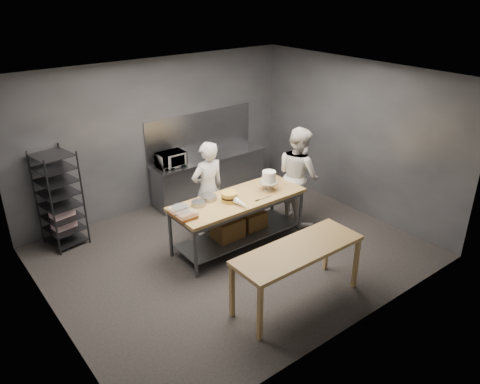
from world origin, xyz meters
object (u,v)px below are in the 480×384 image
object	(u,v)px
near_counter	(298,253)
frosted_cake_stand	(269,178)
chef_right	(298,175)
layer_cake	(229,197)
work_table	(238,215)
chef_behind	(208,189)
speed_rack	(60,200)
microwave	(171,160)

from	to	relation	value
near_counter	frosted_cake_stand	world-z (taller)	frosted_cake_stand
chef_right	layer_cake	bearing A→B (deg)	101.36
frosted_cake_stand	layer_cake	size ratio (longest dim) A/B	1.30
chef_right	frosted_cake_stand	distance (m)	0.89
work_table	chef_right	world-z (taller)	chef_right
chef_right	chef_behind	bearing A→B (deg)	79.35
chef_right	frosted_cake_stand	world-z (taller)	chef_right
speed_rack	chef_right	world-z (taller)	chef_right
speed_rack	microwave	xyz separation A→B (m)	(2.27, 0.08, 0.19)
work_table	speed_rack	size ratio (longest dim) A/B	1.37
chef_behind	chef_right	bearing A→B (deg)	160.80
work_table	speed_rack	world-z (taller)	speed_rack
work_table	microwave	bearing A→B (deg)	94.36
work_table	near_counter	bearing A→B (deg)	-99.89
microwave	near_counter	bearing A→B (deg)	-92.44
layer_cake	work_table	bearing A→B (deg)	7.83
chef_behind	chef_right	size ratio (longest dim) A/B	0.95
microwave	layer_cake	size ratio (longest dim) A/B	1.99
work_table	chef_right	distance (m)	1.52
work_table	chef_behind	bearing A→B (deg)	107.00
chef_behind	microwave	size ratio (longest dim) A/B	3.31
chef_right	layer_cake	world-z (taller)	chef_right
frosted_cake_stand	near_counter	bearing A→B (deg)	-118.56
near_counter	layer_cake	bearing A→B (deg)	86.53
layer_cake	chef_right	bearing A→B (deg)	2.42
chef_behind	speed_rack	bearing A→B (deg)	-29.56
speed_rack	chef_behind	distance (m)	2.57
speed_rack	work_table	bearing A→B (deg)	-38.41
chef_right	layer_cake	xyz separation A→B (m)	(-1.68, -0.07, 0.06)
frosted_cake_stand	chef_right	bearing A→B (deg)	8.25
work_table	frosted_cake_stand	xyz separation A→B (m)	(0.62, -0.08, 0.57)
near_counter	chef_behind	bearing A→B (deg)	87.19
chef_behind	layer_cake	size ratio (longest dim) A/B	6.59
speed_rack	frosted_cake_stand	size ratio (longest dim) A/B	4.96
speed_rack	chef_behind	bearing A→B (deg)	-29.94
layer_cake	near_counter	bearing A→B (deg)	-93.47
near_counter	speed_rack	distance (m)	4.28
near_counter	chef_right	xyz separation A→B (m)	(1.79, 1.85, 0.13)
near_counter	chef_right	size ratio (longest dim) A/B	1.06
work_table	frosted_cake_stand	distance (m)	0.85
speed_rack	layer_cake	size ratio (longest dim) A/B	6.44
work_table	speed_rack	xyz separation A→B (m)	(-2.42, 1.92, 0.28)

